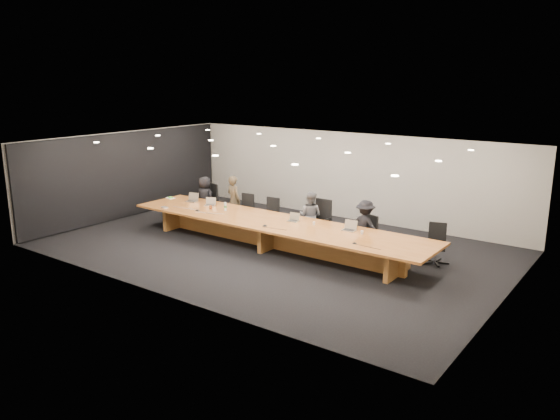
# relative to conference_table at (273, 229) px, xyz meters

# --- Properties ---
(ground) EXTENTS (12.00, 12.00, 0.00)m
(ground) POSITION_rel_conference_table_xyz_m (0.00, 0.00, -0.52)
(ground) COLOR black
(ground) RESTS_ON ground
(back_wall) EXTENTS (12.00, 0.02, 2.80)m
(back_wall) POSITION_rel_conference_table_xyz_m (0.00, 4.00, 0.88)
(back_wall) COLOR beige
(back_wall) RESTS_ON ground
(left_wall_panel) EXTENTS (0.08, 7.84, 2.74)m
(left_wall_panel) POSITION_rel_conference_table_xyz_m (-5.94, 0.00, 0.85)
(left_wall_panel) COLOR black
(left_wall_panel) RESTS_ON ground
(conference_table) EXTENTS (9.00, 1.80, 0.75)m
(conference_table) POSITION_rel_conference_table_xyz_m (0.00, 0.00, 0.00)
(conference_table) COLOR #975321
(conference_table) RESTS_ON ground
(chair_far_left) EXTENTS (0.73, 0.73, 1.16)m
(chair_far_left) POSITION_rel_conference_table_xyz_m (-3.64, 1.29, 0.06)
(chair_far_left) COLOR black
(chair_far_left) RESTS_ON ground
(chair_left) EXTENTS (0.58, 0.58, 1.05)m
(chair_left) POSITION_rel_conference_table_xyz_m (-1.98, 1.16, 0.00)
(chair_left) COLOR black
(chair_left) RESTS_ON ground
(chair_mid_left) EXTENTS (0.57, 0.57, 1.03)m
(chair_mid_left) POSITION_rel_conference_table_xyz_m (-1.07, 1.24, -0.01)
(chair_mid_left) COLOR black
(chair_mid_left) RESTS_ON ground
(chair_mid_right) EXTENTS (0.62, 0.62, 1.20)m
(chair_mid_right) POSITION_rel_conference_table_xyz_m (0.65, 1.26, 0.08)
(chair_mid_right) COLOR black
(chair_mid_right) RESTS_ON ground
(chair_right) EXTENTS (0.64, 0.64, 0.99)m
(chair_right) POSITION_rel_conference_table_xyz_m (2.16, 1.19, -0.02)
(chair_right) COLOR black
(chair_right) RESTS_ON ground
(chair_far_right) EXTENTS (0.66, 0.66, 1.03)m
(chair_far_right) POSITION_rel_conference_table_xyz_m (4.01, 1.34, -0.00)
(chair_far_right) COLOR black
(chair_far_right) RESTS_ON ground
(person_a) EXTENTS (0.70, 0.47, 1.40)m
(person_a) POSITION_rel_conference_table_xyz_m (-3.65, 1.17, 0.18)
(person_a) COLOR black
(person_a) RESTS_ON ground
(person_b) EXTENTS (0.64, 0.49, 1.55)m
(person_b) POSITION_rel_conference_table_xyz_m (-2.44, 1.20, 0.26)
(person_b) COLOR #3B3020
(person_b) RESTS_ON ground
(person_c) EXTENTS (0.74, 0.62, 1.39)m
(person_c) POSITION_rel_conference_table_xyz_m (0.38, 1.24, 0.18)
(person_c) COLOR #565759
(person_c) RESTS_ON ground
(person_d) EXTENTS (0.96, 0.63, 1.40)m
(person_d) POSITION_rel_conference_table_xyz_m (2.14, 1.16, 0.18)
(person_d) COLOR black
(person_d) RESTS_ON ground
(laptop_a) EXTENTS (0.39, 0.32, 0.27)m
(laptop_a) POSITION_rel_conference_table_xyz_m (-3.46, 0.40, 0.37)
(laptop_a) COLOR tan
(laptop_a) RESTS_ON conference_table
(laptop_b) EXTENTS (0.37, 0.33, 0.24)m
(laptop_b) POSITION_rel_conference_table_xyz_m (-2.64, 0.34, 0.35)
(laptop_b) COLOR #C2AD94
(laptop_b) RESTS_ON conference_table
(laptop_d) EXTENTS (0.31, 0.25, 0.23)m
(laptop_d) POSITION_rel_conference_table_xyz_m (0.43, 0.30, 0.34)
(laptop_d) COLOR tan
(laptop_d) RESTS_ON conference_table
(laptop_e) EXTENTS (0.35, 0.27, 0.26)m
(laptop_e) POSITION_rel_conference_table_xyz_m (2.08, 0.38, 0.36)
(laptop_e) COLOR #B9A58E
(laptop_e) RESTS_ON conference_table
(water_bottle) EXTENTS (0.10, 0.10, 0.23)m
(water_bottle) POSITION_rel_conference_table_xyz_m (-1.84, 0.14, 0.35)
(water_bottle) COLOR #B4C5C2
(water_bottle) RESTS_ON conference_table
(amber_mug) EXTENTS (0.11, 0.11, 0.11)m
(amber_mug) POSITION_rel_conference_table_xyz_m (-2.31, 0.03, 0.29)
(amber_mug) COLOR brown
(amber_mug) RESTS_ON conference_table
(paper_cup_near) EXTENTS (0.07, 0.07, 0.08)m
(paper_cup_near) POSITION_rel_conference_table_xyz_m (1.07, 0.33, 0.27)
(paper_cup_near) COLOR white
(paper_cup_near) RESTS_ON conference_table
(paper_cup_far) EXTENTS (0.07, 0.07, 0.08)m
(paper_cup_far) POSITION_rel_conference_table_xyz_m (2.50, 0.30, 0.27)
(paper_cup_far) COLOR silver
(paper_cup_far) RESTS_ON conference_table
(notepad) EXTENTS (0.28, 0.24, 0.02)m
(notepad) POSITION_rel_conference_table_xyz_m (-4.35, 0.34, 0.24)
(notepad) COLOR silver
(notepad) RESTS_ON conference_table
(lime_gadget) EXTENTS (0.19, 0.16, 0.03)m
(lime_gadget) POSITION_rel_conference_table_xyz_m (-4.34, 0.34, 0.26)
(lime_gadget) COLOR green
(lime_gadget) RESTS_ON notepad
(av_box) EXTENTS (0.22, 0.19, 0.03)m
(av_box) POSITION_rel_conference_table_xyz_m (-3.52, -0.66, 0.24)
(av_box) COLOR silver
(av_box) RESTS_ON conference_table
(mic_left) EXTENTS (0.15, 0.15, 0.03)m
(mic_left) POSITION_rel_conference_table_xyz_m (-2.49, -0.35, 0.25)
(mic_left) COLOR black
(mic_left) RESTS_ON conference_table
(mic_center) EXTENTS (0.16, 0.16, 0.03)m
(mic_center) POSITION_rel_conference_table_xyz_m (0.11, -0.52, 0.25)
(mic_center) COLOR black
(mic_center) RESTS_ON conference_table
(mic_right) EXTENTS (0.13, 0.13, 0.03)m
(mic_right) POSITION_rel_conference_table_xyz_m (2.73, -0.50, 0.24)
(mic_right) COLOR black
(mic_right) RESTS_ON conference_table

